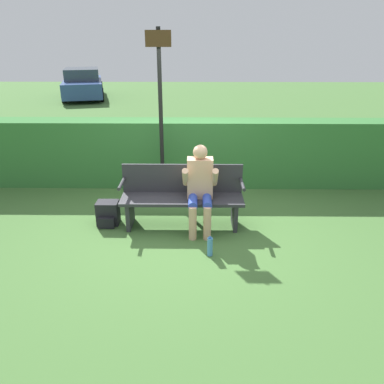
% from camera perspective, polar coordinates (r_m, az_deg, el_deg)
% --- Properties ---
extents(ground_plane, '(40.00, 40.00, 0.00)m').
position_cam_1_polar(ground_plane, '(5.76, -1.49, -5.13)').
color(ground_plane, '#426B33').
extents(hedge_back, '(12.00, 0.57, 1.25)m').
position_cam_1_polar(hedge_back, '(7.20, -1.01, 5.99)').
color(hedge_back, '#337033').
rests_on(hedge_back, ground).
extents(park_bench, '(1.82, 0.50, 0.91)m').
position_cam_1_polar(park_bench, '(5.62, -1.51, -0.57)').
color(park_bench, '#2D2D33').
rests_on(park_bench, ground).
extents(person_seated, '(0.51, 0.62, 1.26)m').
position_cam_1_polar(person_seated, '(5.41, 1.23, 1.10)').
color(person_seated, '#DBA884').
rests_on(person_seated, ground).
extents(backpack, '(0.33, 0.33, 0.36)m').
position_cam_1_polar(backpack, '(5.88, -12.70, -3.25)').
color(backpack, black).
rests_on(backpack, ground).
extents(water_bottle, '(0.07, 0.07, 0.28)m').
position_cam_1_polar(water_bottle, '(4.96, 2.75, -8.30)').
color(water_bottle, '#4C8CCC').
rests_on(water_bottle, ground).
extents(signpost, '(0.41, 0.09, 2.83)m').
position_cam_1_polar(signpost, '(6.43, -4.82, 12.82)').
color(signpost, black).
rests_on(signpost, ground).
extents(parked_car, '(2.69, 4.51, 1.35)m').
position_cam_1_polar(parked_car, '(18.98, -16.29, 15.51)').
color(parked_car, '#2D4784').
rests_on(parked_car, ground).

